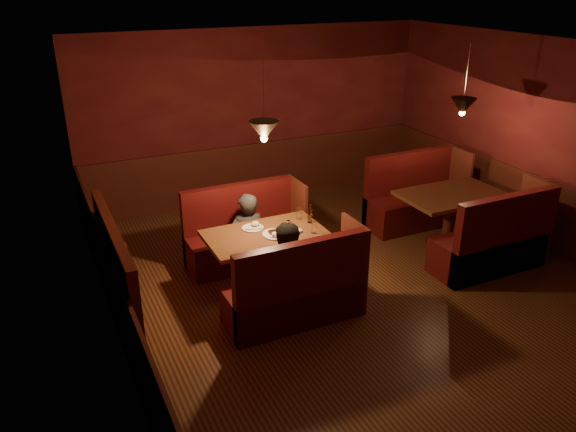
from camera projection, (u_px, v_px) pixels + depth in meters
name	position (u px, v px, depth m)	size (l,w,h in m)	color
room	(348.00, 215.00, 6.62)	(6.02, 7.02, 2.92)	#392211
main_table	(267.00, 246.00, 6.87)	(1.45, 0.88, 1.02)	brown
main_bench_far	(244.00, 238.00, 7.66)	(1.60, 0.57, 1.09)	#32070E
main_bench_near	(298.00, 296.00, 6.29)	(1.60, 0.57, 1.09)	#32070E
second_table	(450.00, 207.00, 8.01)	(1.44, 0.92, 0.81)	brown
second_bench_far	(414.00, 202.00, 8.83)	(1.60, 0.60, 1.14)	#32070E
second_bench_near	(494.00, 246.00, 7.40)	(1.60, 0.60, 1.14)	#32070E
diner_a	(247.00, 220.00, 7.33)	(0.52, 0.34, 1.42)	#2B2C2E
diner_b	(291.00, 255.00, 6.38)	(0.71, 0.55, 1.46)	black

